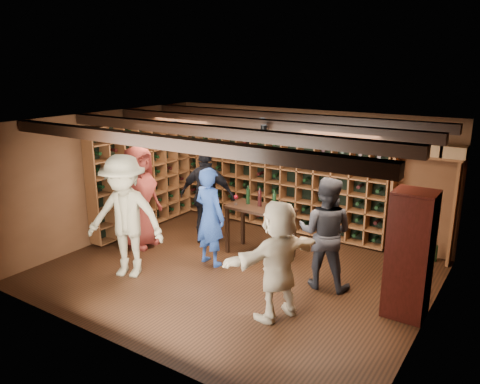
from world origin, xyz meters
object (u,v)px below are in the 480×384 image
Objects in this scene: guest_red_floral at (139,197)px; guest_woman_black at (207,196)px; display_cabinet at (409,257)px; tasting_table at (260,213)px; guest_beige at (278,260)px; man_blue_shirt at (210,217)px; man_grey_suit at (325,233)px; guest_khaki at (125,217)px.

guest_red_floral is 1.03× the size of guest_woman_black.
display_cabinet is 2.84m from tasting_table.
display_cabinet is 1.05× the size of guest_beige.
tasting_table is (0.52, 0.80, -0.06)m from man_blue_shirt.
guest_red_floral reaches higher than guest_woman_black.
man_grey_suit is 1.55m from tasting_table.
guest_woman_black is 1.12× the size of guest_beige.
man_blue_shirt is 0.98× the size of man_grey_suit.
display_cabinet is 4.31m from guest_khaki.
guest_red_floral is 0.96× the size of guest_khaki.
man_blue_shirt is at bearing -93.90° from guest_beige.
guest_khaki is at bearing 16.50° from man_grey_suit.
guest_beige is at bearing -144.92° from display_cabinet.
man_grey_suit is at bearing -88.03° from guest_red_floral.
guest_red_floral reaches higher than display_cabinet.
display_cabinet is 0.91× the size of guest_red_floral.
guest_beige is (-1.45, -1.02, -0.02)m from display_cabinet.
tasting_table is (-2.75, 0.69, -0.06)m from display_cabinet.
man_grey_suit is at bearing -17.80° from tasting_table.
guest_woman_black is (-2.62, 0.49, 0.06)m from man_grey_suit.
guest_woman_black reaches higher than man_grey_suit.
guest_woman_black is (-0.64, 0.78, 0.08)m from man_blue_shirt.
display_cabinet is 1.77m from guest_beige.
tasting_table is (1.16, 0.02, -0.14)m from guest_woman_black.
man_blue_shirt is 1.41× the size of tasting_table.
guest_beige is at bearing -51.27° from tasting_table.
guest_woman_black reaches higher than tasting_table.
tasting_table is (-1.46, 0.51, -0.08)m from man_grey_suit.
guest_woman_black is at bearing 62.91° from guest_khaki.
tasting_table is at bearing 165.92° from display_cabinet.
guest_woman_black is at bearing 170.27° from display_cabinet.
guest_khaki is 2.70m from guest_beige.
tasting_table is at bearing -71.52° from guest_red_floral.
guest_woman_black is at bearing -101.80° from guest_beige.
man_blue_shirt is 0.92× the size of guest_woman_black.
guest_beige is at bearing -107.60° from guest_red_floral.
tasting_table is at bearing -114.07° from man_blue_shirt.
display_cabinet reaches higher than guest_beige.
guest_woman_black is 0.93× the size of guest_khaki.
man_grey_suit reaches higher than display_cabinet.
guest_woman_black is 1.54× the size of tasting_table.
display_cabinet reaches higher than man_blue_shirt.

